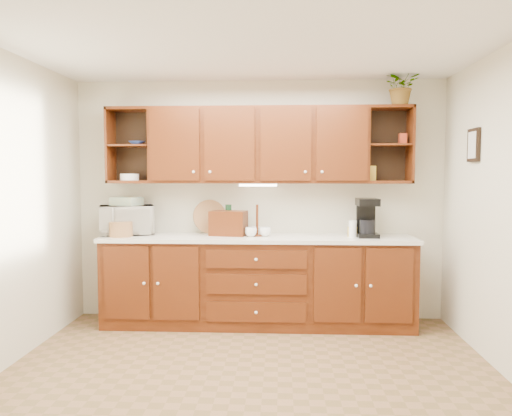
# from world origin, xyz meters

# --- Properties ---
(floor) EXTENTS (4.00, 4.00, 0.00)m
(floor) POSITION_xyz_m (0.00, 0.00, 0.00)
(floor) COLOR brown
(floor) RESTS_ON ground
(ceiling) EXTENTS (4.00, 4.00, 0.00)m
(ceiling) POSITION_xyz_m (0.00, 0.00, 2.60)
(ceiling) COLOR white
(ceiling) RESTS_ON back_wall
(back_wall) EXTENTS (4.00, 0.00, 4.00)m
(back_wall) POSITION_xyz_m (0.00, 1.75, 1.30)
(back_wall) COLOR beige
(back_wall) RESTS_ON floor
(base_cabinets) EXTENTS (3.20, 0.60, 0.90)m
(base_cabinets) POSITION_xyz_m (0.00, 1.45, 0.45)
(base_cabinets) COLOR #3A1506
(base_cabinets) RESTS_ON floor
(countertop) EXTENTS (3.24, 0.64, 0.04)m
(countertop) POSITION_xyz_m (0.00, 1.44, 0.92)
(countertop) COLOR silver
(countertop) RESTS_ON base_cabinets
(upper_cabinets) EXTENTS (3.20, 0.33, 0.80)m
(upper_cabinets) POSITION_xyz_m (0.01, 1.59, 1.89)
(upper_cabinets) COLOR #3A1506
(upper_cabinets) RESTS_ON back_wall
(undercabinet_light) EXTENTS (0.40, 0.05, 0.02)m
(undercabinet_light) POSITION_xyz_m (0.00, 1.53, 1.47)
(undercabinet_light) COLOR white
(undercabinet_light) RESTS_ON upper_cabinets
(framed_picture) EXTENTS (0.03, 0.24, 0.30)m
(framed_picture) POSITION_xyz_m (1.98, 0.90, 1.85)
(framed_picture) COLOR black
(framed_picture) RESTS_ON right_wall
(wicker_basket) EXTENTS (0.29, 0.29, 0.15)m
(wicker_basket) POSITION_xyz_m (-1.41, 1.34, 1.02)
(wicker_basket) COLOR #9D6C41
(wicker_basket) RESTS_ON countertop
(microwave) EXTENTS (0.66, 0.54, 0.31)m
(microwave) POSITION_xyz_m (-1.42, 1.55, 1.10)
(microwave) COLOR beige
(microwave) RESTS_ON countertop
(towel_stack) EXTENTS (0.35, 0.31, 0.09)m
(towel_stack) POSITION_xyz_m (-1.42, 1.55, 1.29)
(towel_stack) COLOR tan
(towel_stack) RESTS_ON microwave
(wine_bottle) EXTENTS (0.07, 0.07, 0.32)m
(wine_bottle) POSITION_xyz_m (-0.32, 1.59, 1.10)
(wine_bottle) COLOR #103219
(wine_bottle) RESTS_ON countertop
(woven_tray) EXTENTS (0.38, 0.23, 0.37)m
(woven_tray) POSITION_xyz_m (-0.53, 1.67, 0.95)
(woven_tray) COLOR #9D6C41
(woven_tray) RESTS_ON countertop
(bread_box) EXTENTS (0.41, 0.30, 0.26)m
(bread_box) POSITION_xyz_m (-0.31, 1.49, 1.07)
(bread_box) COLOR #3A1506
(bread_box) RESTS_ON countertop
(mug_tree) EXTENTS (0.30, 0.30, 0.33)m
(mug_tree) POSITION_xyz_m (-0.01, 1.47, 0.99)
(mug_tree) COLOR #3A1506
(mug_tree) RESTS_ON countertop
(canister_red) EXTENTS (0.12, 0.12, 0.13)m
(canister_red) POSITION_xyz_m (1.15, 1.45, 1.00)
(canister_red) COLOR #AE3419
(canister_red) RESTS_ON countertop
(canister_white) EXTENTS (0.09, 0.09, 0.17)m
(canister_white) POSITION_xyz_m (0.98, 1.42, 1.02)
(canister_white) COLOR white
(canister_white) RESTS_ON countertop
(canister_yellow) EXTENTS (0.12, 0.12, 0.10)m
(canister_yellow) POSITION_xyz_m (0.98, 1.45, 0.99)
(canister_yellow) COLOR gold
(canister_yellow) RESTS_ON countertop
(coffee_maker) EXTENTS (0.22, 0.28, 0.40)m
(coffee_maker) POSITION_xyz_m (1.13, 1.46, 1.13)
(coffee_maker) COLOR black
(coffee_maker) RESTS_ON countertop
(bowl_stack) EXTENTS (0.19, 0.19, 0.04)m
(bowl_stack) POSITION_xyz_m (-1.30, 1.57, 1.92)
(bowl_stack) COLOR #284494
(bowl_stack) RESTS_ON upper_cabinets
(plate_stack) EXTENTS (0.25, 0.25, 0.07)m
(plate_stack) POSITION_xyz_m (-1.38, 1.55, 1.56)
(plate_stack) COLOR white
(plate_stack) RESTS_ON upper_cabinets
(pantry_box_yellow) EXTENTS (0.09, 0.08, 0.15)m
(pantry_box_yellow) POSITION_xyz_m (1.19, 1.57, 1.60)
(pantry_box_yellow) COLOR gold
(pantry_box_yellow) RESTS_ON upper_cabinets
(pantry_box_red) EXTENTS (0.08, 0.07, 0.11)m
(pantry_box_red) POSITION_xyz_m (1.50, 1.56, 1.95)
(pantry_box_red) COLOR #AE3419
(pantry_box_red) RESTS_ON upper_cabinets
(potted_plant) EXTENTS (0.36, 0.31, 0.39)m
(potted_plant) POSITION_xyz_m (1.47, 1.52, 2.48)
(potted_plant) COLOR #999999
(potted_plant) RESTS_ON upper_cabinets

